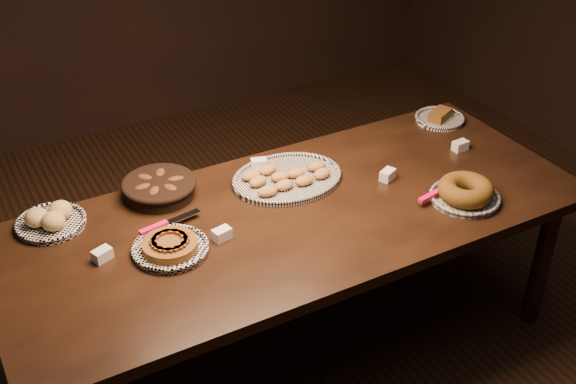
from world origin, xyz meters
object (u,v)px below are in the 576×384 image
bundt_cake_plate (465,192)px  apple_tart_plate (170,246)px  buffet_table (296,227)px  madeleine_platter (286,178)px

bundt_cake_plate → apple_tart_plate: bearing=-171.1°
apple_tart_plate → bundt_cake_plate: bearing=-12.0°
buffet_table → bundt_cake_plate: bundt_cake_plate is taller
apple_tart_plate → madeleine_platter: (0.62, 0.22, -0.00)m
bundt_cake_plate → buffet_table: bearing=179.4°
buffet_table → apple_tart_plate: bearing=180.0°
apple_tart_plate → madeleine_platter: 0.66m
madeleine_platter → bundt_cake_plate: size_ratio=1.40×
buffet_table → madeleine_platter: size_ratio=4.92×
buffet_table → madeleine_platter: bearing=70.7°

